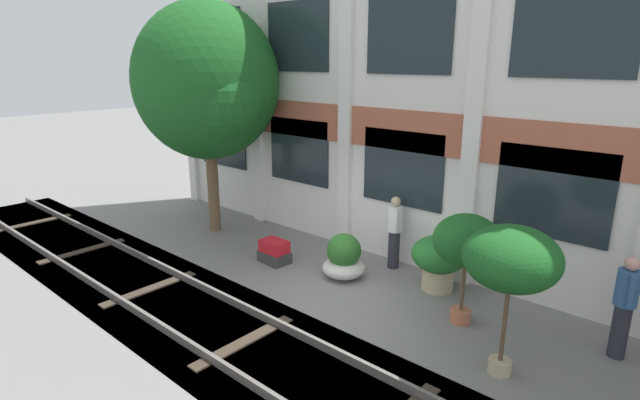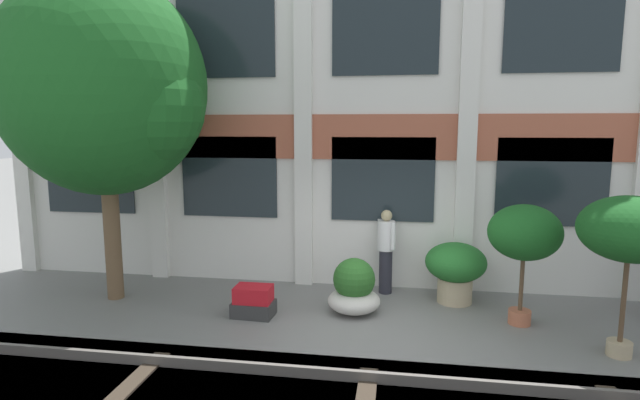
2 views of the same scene
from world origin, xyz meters
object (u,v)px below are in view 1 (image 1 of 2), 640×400
potted_plant_tall_urn (512,260)px  potted_plant_ribbed_drum (439,258)px  potted_plant_terracotta_small (467,242)px  resident_by_doorway (395,230)px  broadleaf_tree (207,85)px  potted_plant_wide_bowl (344,259)px  potted_plant_square_trough (274,252)px  resident_near_plants (625,304)px

potted_plant_tall_urn → potted_plant_ribbed_drum: (-2.13, 1.93, -1.17)m
potted_plant_terracotta_small → resident_by_doorway: 2.69m
broadleaf_tree → potted_plant_wide_bowl: size_ratio=6.12×
resident_by_doorway → broadleaf_tree: bearing=-26.2°
potted_plant_tall_urn → potted_plant_wide_bowl: potted_plant_tall_urn is taller
potted_plant_wide_bowl → resident_by_doorway: 1.36m
potted_plant_tall_urn → resident_by_doorway: bearing=146.6°
potted_plant_wide_bowl → resident_by_doorway: bearing=65.5°
potted_plant_square_trough → resident_by_doorway: 2.85m
broadleaf_tree → potted_plant_ribbed_drum: broadleaf_tree is taller
potted_plant_terracotta_small → resident_near_plants: size_ratio=1.19×
potted_plant_square_trough → potted_plant_terracotta_small: potted_plant_terracotta_small is taller
potted_plant_ribbed_drum → resident_by_doorway: 1.38m
potted_plant_ribbed_drum → potted_plant_square_trough: potted_plant_ribbed_drum is taller
broadleaf_tree → resident_near_plants: 10.32m
potted_plant_square_trough → resident_by_doorway: (2.26, 1.61, 0.65)m
broadleaf_tree → potted_plant_terracotta_small: broadleaf_tree is taller
potted_plant_ribbed_drum → potted_plant_terracotta_small: (0.97, -0.91, 0.86)m
broadleaf_tree → potted_plant_terracotta_small: size_ratio=2.97×
potted_plant_terracotta_small → resident_near_plants: (2.38, 0.66, -0.62)m
potted_plant_square_trough → potted_plant_terracotta_small: size_ratio=0.36×
broadleaf_tree → potted_plant_tall_urn: (8.63, -1.16, -2.09)m
potted_plant_tall_urn → potted_plant_square_trough: bearing=173.4°
potted_plant_tall_urn → potted_plant_terracotta_small: bearing=138.6°
potted_plant_tall_urn → potted_plant_terracotta_small: size_ratio=1.15×
potted_plant_square_trough → potted_plant_wide_bowl: size_ratio=0.75×
potted_plant_square_trough → broadleaf_tree: bearing=170.5°
resident_by_doorway → resident_near_plants: bearing=134.4°
resident_near_plants → broadleaf_tree: bearing=-19.3°
potted_plant_tall_urn → potted_plant_ribbed_drum: 3.11m
potted_plant_tall_urn → potted_plant_ribbed_drum: bearing=137.8°
broadleaf_tree → potted_plant_terracotta_small: 7.85m
potted_plant_square_trough → potted_plant_terracotta_small: (4.55, 0.36, 1.29)m
broadleaf_tree → potted_plant_ribbed_drum: (6.50, 0.78, -3.26)m
potted_plant_wide_bowl → resident_near_plants: resident_near_plants is taller
broadleaf_tree → potted_plant_wide_bowl: broadleaf_tree is taller
broadleaf_tree → potted_plant_wide_bowl: (4.65, -0.04, -3.52)m
potted_plant_ribbed_drum → potted_plant_terracotta_small: size_ratio=0.56×
potted_plant_ribbed_drum → resident_near_plants: size_ratio=0.67×
broadleaf_tree → potted_plant_terracotta_small: bearing=-1.0°
potted_plant_tall_urn → potted_plant_terracotta_small: (-1.16, 1.02, -0.31)m
potted_plant_square_trough → potted_plant_terracotta_small: bearing=4.5°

